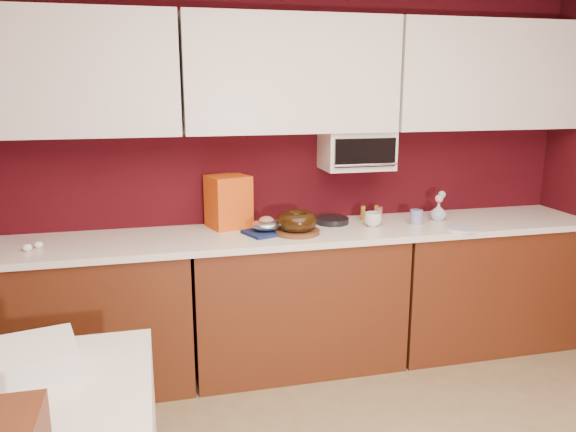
{
  "coord_description": "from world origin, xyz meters",
  "views": [
    {
      "loc": [
        -0.86,
        -1.35,
        1.78
      ],
      "look_at": [
        -0.08,
        1.84,
        1.02
      ],
      "focal_mm": 35.0,
      "sensor_mm": 36.0,
      "label": 1
    }
  ],
  "objects_px": {
    "coffee_mug": "(373,218)",
    "newspaper_stack": "(24,363)",
    "bundt_cake": "(297,221)",
    "foil_ham_nest": "(266,225)",
    "flower_vase": "(438,211)",
    "toaster_oven": "(356,150)",
    "blue_jar": "(416,217)",
    "pandoro_box": "(228,201)"
  },
  "relations": [
    {
      "from": "coffee_mug",
      "to": "newspaper_stack",
      "type": "height_order",
      "value": "coffee_mug"
    },
    {
      "from": "bundt_cake",
      "to": "foil_ham_nest",
      "type": "height_order",
      "value": "bundt_cake"
    },
    {
      "from": "foil_ham_nest",
      "to": "flower_vase",
      "type": "relative_size",
      "value": 1.45
    },
    {
      "from": "coffee_mug",
      "to": "foil_ham_nest",
      "type": "bearing_deg",
      "value": -178.48
    },
    {
      "from": "toaster_oven",
      "to": "blue_jar",
      "type": "bearing_deg",
      "value": -28.15
    },
    {
      "from": "toaster_oven",
      "to": "coffee_mug",
      "type": "height_order",
      "value": "toaster_oven"
    },
    {
      "from": "coffee_mug",
      "to": "newspaper_stack",
      "type": "relative_size",
      "value": 0.31
    },
    {
      "from": "bundt_cake",
      "to": "pandoro_box",
      "type": "xyz_separation_m",
      "value": [
        -0.38,
        0.27,
        0.09
      ]
    },
    {
      "from": "blue_jar",
      "to": "bundt_cake",
      "type": "bearing_deg",
      "value": -176.38
    },
    {
      "from": "foil_ham_nest",
      "to": "pandoro_box",
      "type": "xyz_separation_m",
      "value": [
        -0.2,
        0.23,
        0.11
      ]
    },
    {
      "from": "foil_ham_nest",
      "to": "coffee_mug",
      "type": "bearing_deg",
      "value": 1.52
    },
    {
      "from": "coffee_mug",
      "to": "blue_jar",
      "type": "relative_size",
      "value": 1.16
    },
    {
      "from": "bundt_cake",
      "to": "coffee_mug",
      "type": "bearing_deg",
      "value": 7.09
    },
    {
      "from": "foil_ham_nest",
      "to": "pandoro_box",
      "type": "height_order",
      "value": "pandoro_box"
    },
    {
      "from": "bundt_cake",
      "to": "newspaper_stack",
      "type": "bearing_deg",
      "value": -137.94
    },
    {
      "from": "blue_jar",
      "to": "foil_ham_nest",
      "type": "bearing_deg",
      "value": -179.67
    },
    {
      "from": "foil_ham_nest",
      "to": "coffee_mug",
      "type": "xyz_separation_m",
      "value": [
        0.7,
        0.02,
        0.0
      ]
    },
    {
      "from": "coffee_mug",
      "to": "blue_jar",
      "type": "distance_m",
      "value": 0.3
    },
    {
      "from": "pandoro_box",
      "to": "flower_vase",
      "type": "xyz_separation_m",
      "value": [
        1.39,
        -0.15,
        -0.1
      ]
    },
    {
      "from": "bundt_cake",
      "to": "newspaper_stack",
      "type": "height_order",
      "value": "bundt_cake"
    },
    {
      "from": "foil_ham_nest",
      "to": "newspaper_stack",
      "type": "distance_m",
      "value": 1.7
    },
    {
      "from": "foil_ham_nest",
      "to": "flower_vase",
      "type": "height_order",
      "value": "flower_vase"
    },
    {
      "from": "coffee_mug",
      "to": "newspaper_stack",
      "type": "xyz_separation_m",
      "value": [
        -1.85,
        -1.26,
        -0.14
      ]
    },
    {
      "from": "toaster_oven",
      "to": "flower_vase",
      "type": "height_order",
      "value": "toaster_oven"
    },
    {
      "from": "pandoro_box",
      "to": "coffee_mug",
      "type": "xyz_separation_m",
      "value": [
        0.9,
        -0.21,
        -0.11
      ]
    },
    {
      "from": "bundt_cake",
      "to": "blue_jar",
      "type": "bearing_deg",
      "value": 3.62
    },
    {
      "from": "toaster_oven",
      "to": "coffee_mug",
      "type": "bearing_deg",
      "value": -71.85
    },
    {
      "from": "flower_vase",
      "to": "newspaper_stack",
      "type": "bearing_deg",
      "value": -150.63
    },
    {
      "from": "flower_vase",
      "to": "bundt_cake",
      "type": "bearing_deg",
      "value": -173.25
    },
    {
      "from": "foil_ham_nest",
      "to": "pandoro_box",
      "type": "relative_size",
      "value": 0.57
    },
    {
      "from": "coffee_mug",
      "to": "blue_jar",
      "type": "xyz_separation_m",
      "value": [
        0.3,
        -0.01,
        -0.01
      ]
    },
    {
      "from": "bundt_cake",
      "to": "coffee_mug",
      "type": "relative_size",
      "value": 2.22
    },
    {
      "from": "pandoro_box",
      "to": "newspaper_stack",
      "type": "xyz_separation_m",
      "value": [
        -0.95,
        -1.47,
        -0.25
      ]
    },
    {
      "from": "pandoro_box",
      "to": "blue_jar",
      "type": "bearing_deg",
      "value": -28.26
    },
    {
      "from": "foil_ham_nest",
      "to": "bundt_cake",
      "type": "bearing_deg",
      "value": -14.23
    },
    {
      "from": "pandoro_box",
      "to": "flower_vase",
      "type": "height_order",
      "value": "pandoro_box"
    },
    {
      "from": "pandoro_box",
      "to": "newspaper_stack",
      "type": "relative_size",
      "value": 0.93
    },
    {
      "from": "toaster_oven",
      "to": "foil_ham_nest",
      "type": "distance_m",
      "value": 0.79
    },
    {
      "from": "bundt_cake",
      "to": "coffee_mug",
      "type": "height_order",
      "value": "bundt_cake"
    },
    {
      "from": "toaster_oven",
      "to": "blue_jar",
      "type": "relative_size",
      "value": 4.72
    },
    {
      "from": "coffee_mug",
      "to": "flower_vase",
      "type": "bearing_deg",
      "value": 6.38
    },
    {
      "from": "blue_jar",
      "to": "flower_vase",
      "type": "xyz_separation_m",
      "value": [
        0.19,
        0.07,
        0.02
      ]
    }
  ]
}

